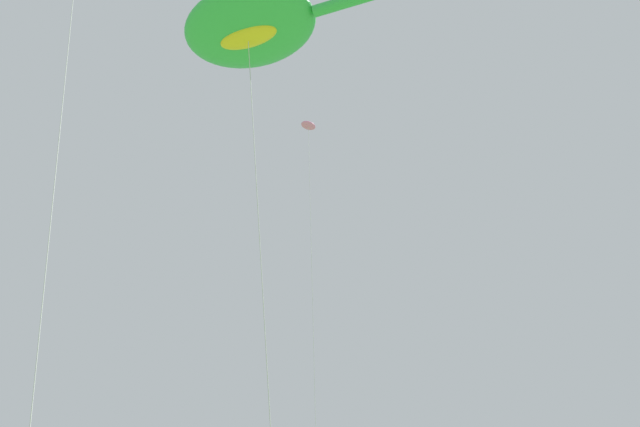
# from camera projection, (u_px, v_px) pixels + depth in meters

# --- Properties ---
(big_show_kite) EXTENTS (7.88, 8.87, 18.77)m
(big_show_kite) POSITION_uv_depth(u_px,v_px,m) (254.00, 27.00, 19.77)
(big_show_kite) COLOR green
(big_show_kite) RESTS_ON ground
(small_kite_delta_white) EXTENTS (1.60, 0.89, 23.06)m
(small_kite_delta_white) POSITION_uv_depth(u_px,v_px,m) (309.00, 134.00, 30.88)
(small_kite_delta_white) COLOR pink
(small_kite_delta_white) RESTS_ON ground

